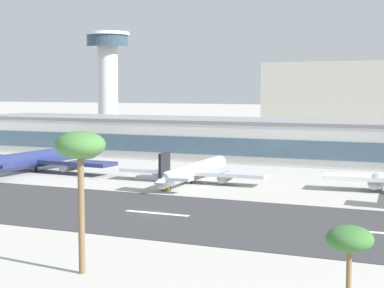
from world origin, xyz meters
TOP-DOWN VIEW (x-y plane):
  - ground_plane at (0.00, 0.00)m, footprint 1400.00×1400.00m
  - runway_strip at (0.00, -0.08)m, footprint 800.00×35.27m
  - runway_centreline_dash_4 at (0.71, -0.08)m, footprint 12.00×1.20m
  - terminal_building at (-5.74, 86.39)m, footprint 200.53×29.70m
  - control_tower at (-84.36, 124.27)m, footprint 17.48×17.48m
  - airliner_gold_tail_gate_0 at (-52.51, 36.61)m, footprint 44.67×49.02m
  - airliner_black_tail_gate_1 at (-8.31, 34.61)m, footprint 34.92×39.90m
  - service_baggage_tug_0 at (-9.23, 23.83)m, footprint 2.91×3.58m
  - palm_tree_1 at (41.03, -44.34)m, footprint 3.96×3.96m
  - palm_tree_2 at (8.92, -35.35)m, footprint 5.80×5.80m

SIDE VIEW (x-z plane):
  - ground_plane at x=0.00m, z-range 0.00..0.00m
  - runway_strip at x=0.00m, z-range 0.00..0.08m
  - runway_centreline_dash_4 at x=0.71m, z-range 0.08..0.09m
  - service_baggage_tug_0 at x=-9.23m, z-range -0.05..2.15m
  - airliner_black_tail_gate_1 at x=-8.31m, z-range -1.51..6.81m
  - airliner_gold_tail_gate_0 at x=-52.51m, z-range -1.86..8.37m
  - terminal_building at x=-5.74m, z-range 0.00..12.06m
  - palm_tree_1 at x=41.03m, z-range 3.77..13.95m
  - palm_tree_2 at x=8.92m, z-range 6.15..22.72m
  - control_tower at x=-84.36m, z-range 5.79..49.09m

